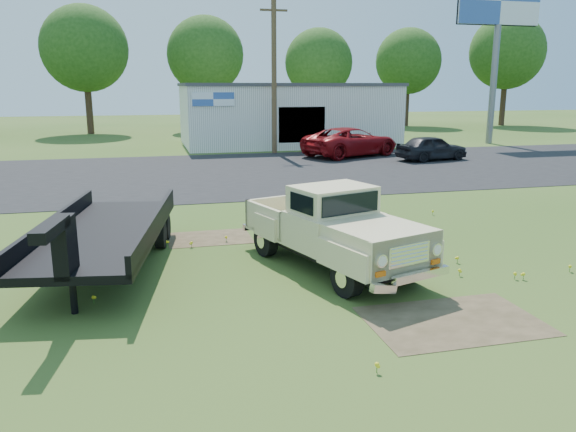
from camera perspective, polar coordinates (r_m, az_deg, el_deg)
The scene contains 16 objects.
ground at distance 12.32m, azimuth 3.22°, elevation -5.85°, with size 140.00×140.00×0.00m, color #2F4D18.
asphalt_lot at distance 26.65m, azimuth -6.45°, elevation 4.41°, with size 90.00×14.00×0.02m, color black.
dirt_patch_a at distance 10.34m, azimuth 16.42°, elevation -10.21°, with size 3.00×2.00×0.01m, color #463B25.
dirt_patch_b at distance 15.23m, azimuth -7.96°, elevation -2.24°, with size 2.20×1.60×0.01m, color #463B25.
commercial_building at distance 39.32m, azimuth -0.16°, elevation 10.36°, with size 14.20×8.20×4.15m.
billboard at distance 42.53m, azimuth 20.60°, elevation 18.46°, with size 6.10×0.45×11.05m.
utility_pole_mid at distance 33.96m, azimuth -1.43°, elevation 14.14°, with size 1.60×0.30×9.00m.
treeline_c at distance 50.89m, azimuth -19.98°, elevation 15.68°, with size 7.04×7.04×10.47m.
treeline_d at distance 51.97m, azimuth -8.38°, elevation 15.89°, with size 6.72×6.72×10.00m.
treeline_e at distance 52.50m, azimuth 3.14°, elevation 15.28°, with size 6.08×6.08×9.04m.
treeline_f at distance 58.52m, azimuth 12.12°, elevation 15.11°, with size 6.40×6.40×9.52m.
treeline_g at distance 62.32m, azimuth 21.38°, elevation 15.26°, with size 7.36×7.36×10.95m.
vintage_pickup_truck at distance 12.44m, azimuth 4.51°, elevation -1.16°, with size 2.01×5.18×1.88m, color tan, non-canonical shape.
flatbed_trailer at distance 13.08m, azimuth -18.12°, elevation -1.06°, with size 2.31×6.92×1.89m, color black, non-canonical shape.
red_pickup at distance 32.75m, azimuth 6.41°, elevation 7.48°, with size 2.72×5.89×1.64m, color maroon.
dark_sedan at distance 31.69m, azimuth 14.39°, elevation 6.70°, with size 1.60×3.97×1.35m, color black.
Camera 1 is at (-3.52, -11.11, 4.01)m, focal length 35.00 mm.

